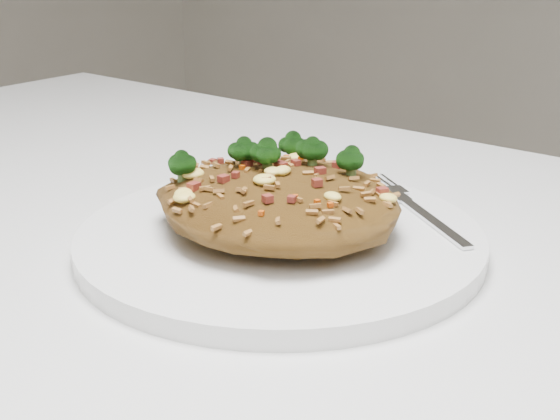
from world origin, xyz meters
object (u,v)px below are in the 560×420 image
object	(u,v)px
dining_table	(172,363)
fried_rice	(280,191)
plate	(280,239)
fork	(419,211)

from	to	relation	value
dining_table	fried_rice	xyz separation A→B (m)	(0.06, 0.05, 0.13)
plate	fork	xyz separation A→B (m)	(0.06, 0.09, 0.01)
fried_rice	plate	bearing A→B (deg)	-44.18
dining_table	fork	distance (m)	0.21
plate	dining_table	bearing A→B (deg)	-138.93
dining_table	plate	distance (m)	0.13
plate	fried_rice	size ratio (longest dim) A/B	1.63
fork	dining_table	bearing A→B (deg)	-95.00
fork	fried_rice	bearing A→B (deg)	-88.94
plate	fork	bearing A→B (deg)	56.65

